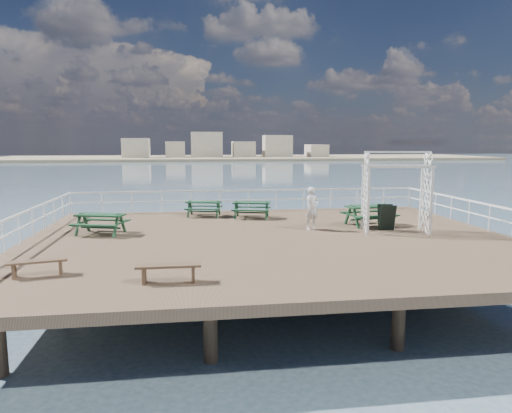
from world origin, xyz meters
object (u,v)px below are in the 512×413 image
object	(u,v)px
picnic_table_a	(204,205)
flat_bench_near	(37,264)
person	(312,208)
picnic_table_d	(100,220)
trellis_arbor	(396,196)
flat_bench_far	(169,269)
picnic_table_b	(252,206)
picnic_table_c	(369,211)

from	to	relation	value
picnic_table_a	flat_bench_near	size ratio (longest dim) A/B	1.23
person	picnic_table_a	bearing A→B (deg)	111.10
picnic_table_a	flat_bench_near	distance (m)	10.46
picnic_table_d	trellis_arbor	distance (m)	11.55
flat_bench_far	picnic_table_d	bearing A→B (deg)	114.35
picnic_table_b	picnic_table_d	distance (m)	6.97
picnic_table_b	person	distance (m)	3.86
picnic_table_d	picnic_table_a	bearing A→B (deg)	59.24
picnic_table_c	flat_bench_far	world-z (taller)	picnic_table_c
picnic_table_b	picnic_table_d	xyz separation A→B (m)	(-6.28, -3.02, 0.03)
flat_bench_far	person	size ratio (longest dim) A/B	0.94
trellis_arbor	picnic_table_c	bearing A→B (deg)	119.09
trellis_arbor	picnic_table_d	bearing A→B (deg)	-173.68
picnic_table_c	flat_bench_far	distance (m)	10.70
picnic_table_b	flat_bench_near	bearing A→B (deg)	-114.74
picnic_table_c	flat_bench_far	size ratio (longest dim) A/B	1.36
flat_bench_far	picnic_table_a	bearing A→B (deg)	84.23
trellis_arbor	flat_bench_far	bearing A→B (deg)	-135.45
picnic_table_a	trellis_arbor	distance (m)	8.94
picnic_table_d	person	distance (m)	8.33
person	picnic_table_d	bearing A→B (deg)	153.12
picnic_table_d	trellis_arbor	size ratio (longest dim) A/B	0.68
picnic_table_d	flat_bench_far	distance (m)	7.22
picnic_table_d	person	bearing A→B (deg)	14.46
picnic_table_c	picnic_table_d	bearing A→B (deg)	171.92
picnic_table_b	flat_bench_far	size ratio (longest dim) A/B	1.23
flat_bench_far	picnic_table_b	bearing A→B (deg)	71.31
person	flat_bench_near	bearing A→B (deg)	-174.39
picnic_table_d	flat_bench_near	size ratio (longest dim) A/B	1.40
trellis_arbor	person	xyz separation A→B (m)	(-3.15, 0.88, -0.54)
picnic_table_b	trellis_arbor	xyz separation A→B (m)	(5.19, -4.14, 0.87)
trellis_arbor	person	distance (m)	3.31
picnic_table_b	person	world-z (taller)	person
trellis_arbor	person	size ratio (longest dim) A/B	1.83
flat_bench_near	person	xyz separation A→B (m)	(8.90, 5.32, 0.55)
picnic_table_a	picnic_table_c	bearing A→B (deg)	-14.32
picnic_table_a	picnic_table_b	world-z (taller)	picnic_table_b
flat_bench_near	flat_bench_far	world-z (taller)	flat_bench_far
picnic_table_a	flat_bench_near	xyz separation A→B (m)	(-4.64, -9.37, -0.19)
picnic_table_c	picnic_table_d	distance (m)	11.01
picnic_table_b	flat_bench_near	world-z (taller)	picnic_table_b
picnic_table_a	person	bearing A→B (deg)	-31.58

